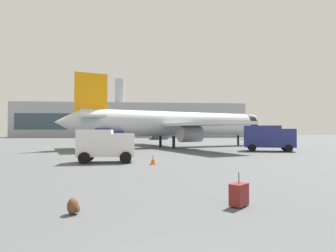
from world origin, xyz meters
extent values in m
cylinder|color=silver|center=(4.99, 40.11, 3.70)|extent=(29.41, 14.14, 3.80)
cone|color=silver|center=(20.15, 45.82, 3.70)|extent=(3.52, 4.22, 3.61)
cone|color=silver|center=(-10.55, 34.25, 3.70)|extent=(4.20, 4.33, 3.42)
cylinder|color=black|center=(18.09, 45.04, 3.70)|extent=(2.68, 4.12, 3.88)
cube|color=silver|center=(1.23, 47.24, 3.40)|extent=(10.13, 16.66, 0.36)
cube|color=silver|center=(6.87, 32.27, 3.40)|extent=(10.13, 16.66, 0.36)
cylinder|color=gray|center=(2.11, 44.90, 2.10)|extent=(3.77, 3.19, 2.20)
cylinder|color=gray|center=(5.99, 34.61, 2.10)|extent=(3.77, 3.19, 2.20)
cube|color=orange|center=(-7.65, 35.35, 7.30)|extent=(4.24, 1.89, 6.40)
cube|color=silver|center=(-9.24, 38.16, 4.30)|extent=(4.55, 6.53, 0.24)
cube|color=silver|center=(-6.99, 32.17, 4.30)|extent=(4.55, 6.53, 0.24)
cylinder|color=black|center=(16.22, 44.34, 0.90)|extent=(0.36, 0.36, 1.80)
cylinder|color=black|center=(2.27, 41.65, 0.90)|extent=(0.44, 0.44, 1.80)
cylinder|color=black|center=(3.96, 37.16, 0.90)|extent=(0.44, 0.44, 1.80)
cylinder|color=silver|center=(39.01, 84.47, 2.05)|extent=(16.14, 8.26, 2.10)
cone|color=silver|center=(47.30, 87.88, 2.05)|extent=(1.99, 2.35, 2.00)
cone|color=silver|center=(30.52, 80.98, 2.05)|extent=(2.36, 2.42, 1.89)
cylinder|color=black|center=(46.17, 87.42, 2.05)|extent=(1.53, 2.28, 2.14)
cube|color=silver|center=(36.81, 88.35, 1.88)|extent=(5.82, 9.19, 0.20)
cube|color=silver|center=(40.18, 80.17, 1.88)|extent=(5.82, 9.19, 0.20)
cylinder|color=gray|center=(37.34, 87.07, 1.16)|extent=(2.10, 1.80, 1.22)
cylinder|color=gray|center=(39.66, 81.45, 1.16)|extent=(2.10, 1.80, 1.22)
cube|color=#0C7247|center=(32.11, 81.63, 4.04)|extent=(2.33, 1.11, 3.54)
cube|color=silver|center=(31.18, 83.16, 2.38)|extent=(2.59, 3.62, 0.13)
cube|color=silver|center=(32.52, 79.89, 2.38)|extent=(2.59, 3.62, 0.13)
cylinder|color=black|center=(45.15, 87.00, 0.50)|extent=(0.20, 0.20, 1.00)
cylinder|color=black|center=(37.48, 85.28, 0.50)|extent=(0.24, 0.24, 1.00)
cylinder|color=black|center=(38.49, 82.82, 0.50)|extent=(0.24, 0.24, 1.00)
cube|color=navy|center=(-4.08, 34.81, 1.52)|extent=(1.80, 2.29, 2.04)
cube|color=#1E232D|center=(-3.36, 34.77, 2.00)|extent=(0.19, 1.98, 0.84)
cube|color=navy|center=(-6.47, 34.95, 1.70)|extent=(3.24, 2.37, 2.40)
cylinder|color=black|center=(-3.89, 35.95, 0.45)|extent=(0.91, 0.27, 0.90)
cylinder|color=black|center=(-4.02, 33.66, 0.45)|extent=(0.91, 0.27, 0.90)
cylinder|color=black|center=(-7.25, 36.14, 0.45)|extent=(0.91, 0.27, 0.90)
cylinder|color=black|center=(-7.37, 33.84, 0.45)|extent=(0.91, 0.27, 0.90)
cube|color=navy|center=(17.34, 29.69, 1.64)|extent=(2.32, 2.79, 2.29)
cube|color=#1E232D|center=(18.02, 29.47, 2.18)|extent=(0.72, 2.08, 0.95)
cube|color=navy|center=(14.48, 30.58, 1.85)|extent=(4.84, 3.58, 2.70)
cylinder|color=black|center=(17.66, 30.90, 0.45)|extent=(0.92, 0.48, 0.90)
cylinder|color=black|center=(16.91, 28.51, 0.45)|extent=(0.92, 0.48, 0.90)
cylinder|color=black|center=(13.65, 32.15, 0.45)|extent=(0.92, 0.48, 0.90)
cylinder|color=black|center=(12.90, 29.77, 0.45)|extent=(0.92, 0.48, 0.90)
cube|color=white|center=(-2.02, 19.28, 1.39)|extent=(1.82, 2.05, 1.78)
cube|color=#1E232D|center=(-1.27, 19.30, 1.81)|extent=(0.14, 1.80, 0.74)
cube|color=white|center=(-4.22, 19.21, 1.55)|extent=(2.70, 2.08, 2.10)
cylinder|color=black|center=(-1.83, 20.33, 0.45)|extent=(0.91, 0.25, 0.90)
cylinder|color=black|center=(-1.76, 18.23, 0.45)|extent=(0.91, 0.25, 0.90)
cylinder|color=black|center=(-4.91, 20.24, 0.45)|extent=(0.91, 0.25, 0.90)
cylinder|color=black|center=(-4.84, 18.14, 0.45)|extent=(0.91, 0.25, 0.90)
cube|color=#F2590C|center=(-2.62, 38.20, 0.02)|extent=(0.44, 0.44, 0.04)
cone|color=#F2590C|center=(-2.62, 38.20, 0.35)|extent=(0.36, 0.36, 0.61)
cylinder|color=white|center=(-2.62, 38.20, 0.38)|extent=(0.23, 0.23, 0.10)
cube|color=#F2590C|center=(0.31, 17.52, 0.02)|extent=(0.44, 0.44, 0.04)
cone|color=#F2590C|center=(0.31, 17.52, 0.39)|extent=(0.36, 0.36, 0.70)
cylinder|color=white|center=(0.31, 17.52, 0.43)|extent=(0.23, 0.23, 0.10)
cube|color=maroon|center=(2.74, 5.79, 0.39)|extent=(0.74, 0.73, 0.70)
cylinder|color=black|center=(2.74, 5.79, 0.92)|extent=(0.02, 0.02, 0.36)
cylinder|color=black|center=(2.91, 5.94, 0.04)|extent=(0.08, 0.08, 0.08)
cylinder|color=black|center=(2.58, 5.64, 0.04)|extent=(0.08, 0.08, 0.08)
ellipsoid|color=brown|center=(-2.43, 5.38, 0.24)|extent=(0.32, 0.40, 0.48)
ellipsoid|color=brown|center=(-2.29, 5.38, 0.17)|extent=(0.12, 0.28, 0.24)
cube|color=#9EA3AD|center=(-6.06, 125.80, 7.47)|extent=(99.95, 23.68, 14.95)
cube|color=#334756|center=(-6.06, 113.91, 6.73)|extent=(94.95, 0.10, 6.73)
cylinder|color=#9EA3AD|center=(-11.91, 125.80, 20.95)|extent=(4.40, 4.40, 12.00)
camera|label=1|loc=(-0.33, -2.93, 2.43)|focal=29.30mm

